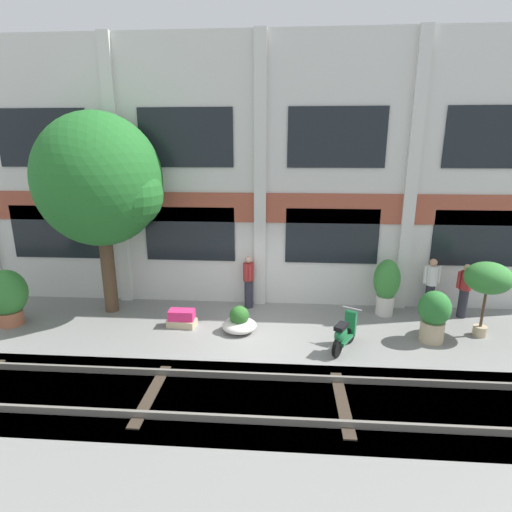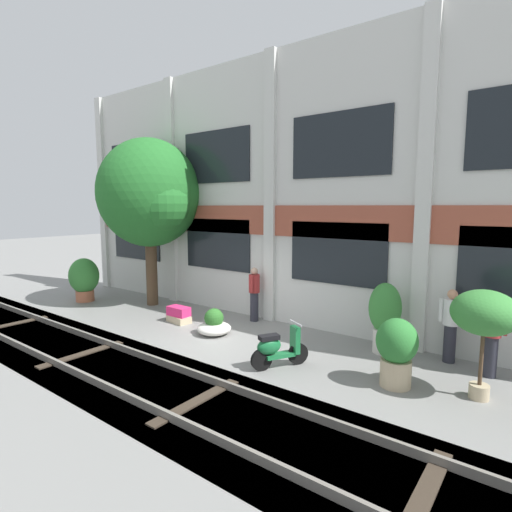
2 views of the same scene
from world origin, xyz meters
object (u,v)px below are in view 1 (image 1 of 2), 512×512
potted_plant_glazed_jar (386,284)px  scooter_near_curb (344,334)px  resident_watching_tracks (465,289)px  potted_plant_stone_basin (434,314)px  resident_by_doorway (249,280)px  potted_plant_tall_urn (488,280)px  broadleaf_tree (100,184)px  potted_plant_fluted_column (7,295)px  resident_near_plants (431,284)px  potted_plant_wide_bowl (239,322)px  potted_plant_square_trough (182,319)px

potted_plant_glazed_jar → scooter_near_curb: 2.83m
potted_plant_glazed_jar → resident_watching_tracks: size_ratio=1.05×
potted_plant_stone_basin → resident_by_doorway: bearing=158.9°
potted_plant_tall_urn → potted_plant_glazed_jar: (-2.22, 1.25, -0.62)m
broadleaf_tree → potted_plant_fluted_column: size_ratio=3.63×
resident_watching_tracks → resident_near_plants: size_ratio=0.97×
resident_watching_tracks → resident_near_plants: bearing=-117.8°
potted_plant_wide_bowl → resident_near_plants: (5.63, 1.76, 0.64)m
potted_plant_square_trough → resident_near_plants: bearing=12.1°
potted_plant_glazed_jar → resident_near_plants: bearing=12.5°
potted_plant_fluted_column → scooter_near_curb: (9.22, -0.83, -0.45)m
resident_by_doorway → scooter_near_curb: bearing=118.0°
potted_plant_square_trough → potted_plant_fluted_column: (-4.88, -0.23, 0.65)m
potted_plant_stone_basin → potted_plant_square_trough: (-6.71, 0.40, -0.53)m
potted_plant_stone_basin → resident_by_doorway: resident_by_doorway is taller
potted_plant_wide_bowl → potted_plant_square_trough: bearing=173.2°
potted_plant_glazed_jar → potted_plant_wide_bowl: 4.53m
broadleaf_tree → resident_by_doorway: (4.19, 0.56, -2.98)m
potted_plant_square_trough → resident_watching_tracks: resident_watching_tracks is taller
broadleaf_tree → potted_plant_glazed_jar: 8.83m
potted_plant_glazed_jar → scooter_near_curb: bearing=-123.6°
resident_watching_tracks → potted_plant_fluted_column: bearing=-89.3°
potted_plant_glazed_jar → potted_plant_fluted_column: potted_plant_glazed_jar is taller
potted_plant_fluted_column → scooter_near_curb: potted_plant_fluted_column is taller
broadleaf_tree → potted_plant_glazed_jar: (8.32, 0.30, -2.92)m
potted_plant_tall_urn → potted_plant_glazed_jar: bearing=150.6°
broadleaf_tree → resident_watching_tracks: broadleaf_tree is taller
resident_watching_tracks → scooter_near_curb: bearing=-64.5°
potted_plant_fluted_column → potted_plant_wide_bowl: bearing=0.3°
resident_by_doorway → potted_plant_tall_urn: bearing=149.5°
potted_plant_fluted_column → broadleaf_tree: bearing=25.9°
scooter_near_curb → resident_near_plants: (2.94, 2.63, 0.47)m
resident_by_doorway → resident_near_plants: resident_near_plants is taller
potted_plant_stone_basin → potted_plant_tall_urn: (1.40, 0.41, 0.82)m
potted_plant_tall_urn → resident_watching_tracks: (0.02, 1.22, -0.71)m
broadleaf_tree → scooter_near_curb: bearing=-16.5°
broadleaf_tree → resident_by_doorway: 5.17m
potted_plant_fluted_column → resident_by_doorway: bearing=14.8°
broadleaf_tree → potted_plant_wide_bowl: 5.57m
scooter_near_curb → resident_by_doorway: 3.68m
potted_plant_wide_bowl → potted_plant_stone_basin: bearing=-2.3°
resident_by_doorway → potted_plant_square_trough: bearing=23.6°
resident_by_doorway → resident_near_plants: (5.53, 0.05, 0.01)m
potted_plant_wide_bowl → broadleaf_tree: bearing=164.3°
resident_by_doorway → broadleaf_tree: bearing=-9.5°
scooter_near_curb → resident_by_doorway: bearing=74.7°
broadleaf_tree → potted_plant_stone_basin: (9.14, -1.35, -3.12)m
resident_near_plants → potted_plant_square_trough: bearing=-88.7°
scooter_near_curb → resident_near_plants: resident_near_plants is taller
potted_plant_square_trough → scooter_near_curb: size_ratio=0.67×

